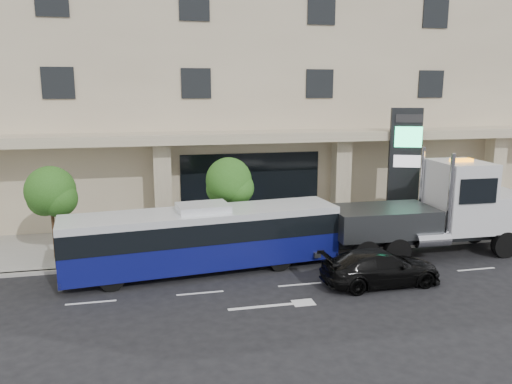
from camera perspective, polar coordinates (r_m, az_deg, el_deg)
ground at (r=21.70m, az=3.84°, el=-9.06°), size 120.00×120.00×0.00m
sidewalk at (r=26.26m, az=0.77°, el=-5.18°), size 120.00×6.00×0.15m
curb at (r=23.49m, az=2.46°, el=-7.23°), size 120.00×0.30×0.15m
convention_center at (r=35.46m, az=-3.20°, el=15.30°), size 60.00×17.60×20.00m
tree_left at (r=23.88m, az=-22.36°, el=-0.24°), size 2.27×2.20×4.22m
tree_mid at (r=23.79m, az=-3.07°, el=0.94°), size 2.28×2.20×4.38m
tree_right at (r=28.07m, az=20.77°, el=1.36°), size 2.10×2.00×4.04m
city_bus at (r=21.39m, az=-6.04°, el=-5.17°), size 11.84×3.68×2.95m
tow_truck at (r=24.98m, az=20.16°, el=-2.12°), size 10.87×2.91×4.95m
black_sedan at (r=20.70m, az=14.05°, el=-8.36°), size 4.87×2.07×1.40m
signage_pylon at (r=28.53m, az=16.54°, el=2.70°), size 1.73×1.13×6.57m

